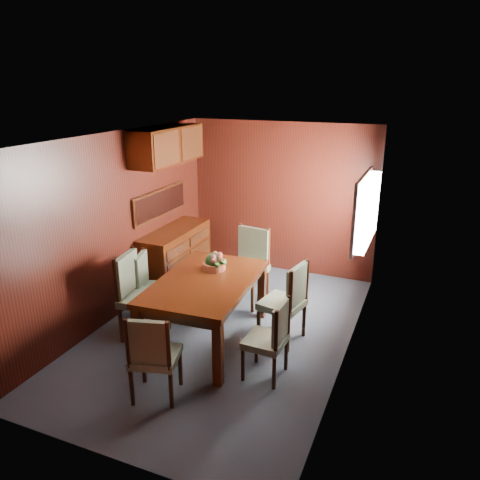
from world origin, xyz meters
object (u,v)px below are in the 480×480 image
at_px(chair_right_near, 271,335).
at_px(chair_head, 153,353).
at_px(dining_table, 206,288).
at_px(chair_left_near, 137,291).
at_px(flower_centerpiece, 214,258).
at_px(sideboard, 176,258).

distance_m(chair_right_near, chair_head, 1.22).
bearing_deg(chair_right_near, chair_head, 132.47).
distance_m(dining_table, chair_left_near, 0.85).
xyz_separation_m(chair_right_near, chair_head, (-0.93, -0.79, 0.03)).
xyz_separation_m(dining_table, flower_centerpiece, (-0.04, 0.32, 0.26)).
bearing_deg(chair_head, chair_left_near, 114.76).
relative_size(sideboard, chair_right_near, 1.58).
xyz_separation_m(sideboard, chair_right_near, (2.09, -1.66, 0.04)).
relative_size(sideboard, dining_table, 0.80).
bearing_deg(chair_right_near, sideboard, 53.65).
height_order(chair_left_near, chair_right_near, chair_left_near).
bearing_deg(dining_table, chair_left_near, -169.16).
relative_size(dining_table, flower_centerpiece, 5.84).
height_order(chair_right_near, chair_head, chair_head).
xyz_separation_m(chair_left_near, chair_right_near, (1.78, -0.20, -0.10)).
bearing_deg(chair_left_near, chair_head, 32.69).
distance_m(chair_head, flower_centerpiece, 1.58).
xyz_separation_m(dining_table, chair_head, (0.03, -1.20, -0.16)).
bearing_deg(chair_left_near, flower_centerpiece, 116.53).
xyz_separation_m(chair_right_near, flower_centerpiece, (-1.00, 0.73, 0.44)).
relative_size(chair_right_near, chair_head, 0.95).
bearing_deg(chair_right_near, dining_table, 68.89).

